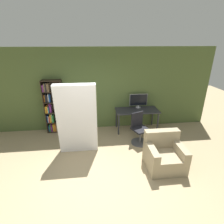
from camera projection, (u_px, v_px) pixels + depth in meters
ground_plane at (98, 183)px, 3.79m from camera, size 16.00×16.00×0.00m
wall_back at (94, 90)px, 5.74m from camera, size 8.00×0.06×2.70m
desk at (137, 112)px, 5.83m from camera, size 1.42×0.66×0.73m
monitor at (138, 100)px, 5.91m from camera, size 0.61×0.18×0.48m
office_chair at (139, 131)px, 5.18m from camera, size 0.57×0.57×0.93m
bookshelf at (53, 108)px, 5.67m from camera, size 0.60×0.28×1.75m
mattress_near at (77, 120)px, 4.54m from camera, size 1.03×0.33×1.92m
armchair at (164, 154)px, 4.21m from camera, size 0.85×0.80×0.85m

